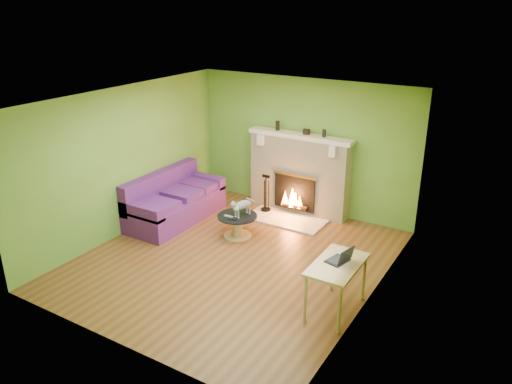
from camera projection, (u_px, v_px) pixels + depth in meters
floor at (234, 259)px, 8.10m from camera, size 5.00×5.00×0.00m
ceiling at (231, 100)px, 7.16m from camera, size 5.00×5.00×0.00m
wall_back at (304, 146)px, 9.63m from camera, size 5.00×0.00×5.00m
wall_front at (110, 250)px, 5.64m from camera, size 5.00×0.00×5.00m
wall_left at (126, 161)px, 8.71m from camera, size 0.00×5.00×5.00m
wall_right at (375, 215)px, 6.55m from camera, size 0.00×5.00×5.00m
window_frame at (351, 222)px, 5.75m from camera, size 0.00×1.20×1.20m
window_pane at (350, 222)px, 5.75m from camera, size 0.00×1.06×1.06m
fireplace at (299, 174)px, 9.67m from camera, size 2.10×0.46×1.58m
hearth at (286, 219)px, 9.53m from camera, size 1.50×0.75×0.03m
mantel at (300, 136)px, 9.38m from camera, size 2.10×0.28×0.08m
sofa at (173, 202)px, 9.46m from camera, size 0.92×2.03×0.91m
coffee_table at (237, 224)px, 8.81m from camera, size 0.71×0.71×0.40m
desk at (337, 269)px, 6.55m from camera, size 0.57×0.98×0.73m
cat at (243, 207)px, 8.69m from camera, size 0.33×0.56×0.33m
remote_silver at (229, 216)px, 8.70m from camera, size 0.17×0.05×0.02m
remote_black at (233, 219)px, 8.59m from camera, size 0.16×0.05×0.02m
laptop at (338, 254)px, 6.53m from camera, size 0.33×0.35×0.23m
fire_tools at (266, 193)px, 9.77m from camera, size 0.20×0.20×0.74m
mantel_vase_left at (278, 126)px, 9.59m from camera, size 0.08×0.08×0.18m
mantel_vase_right at (324, 133)px, 9.13m from camera, size 0.07×0.07×0.14m
mantel_box at (307, 132)px, 9.31m from camera, size 0.12×0.08×0.10m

